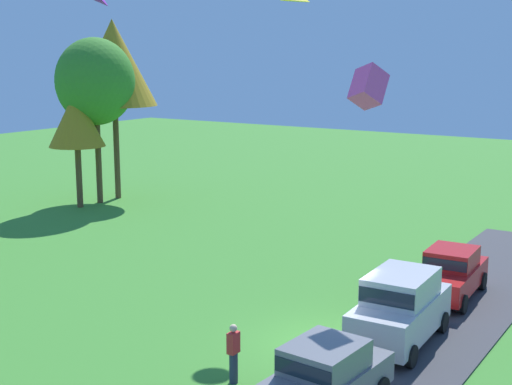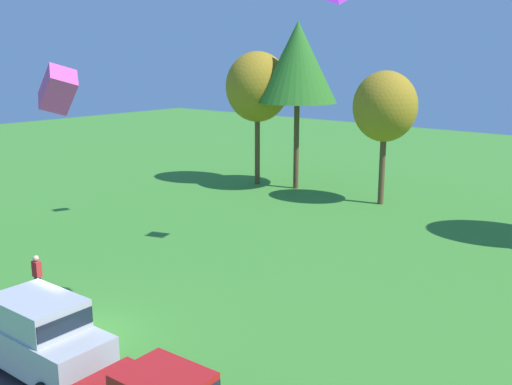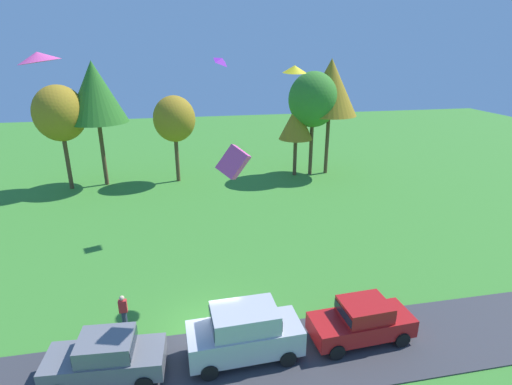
% 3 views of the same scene
% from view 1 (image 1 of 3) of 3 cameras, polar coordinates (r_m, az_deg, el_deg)
% --- Properties ---
extents(ground_plane, '(120.00, 120.00, 0.00)m').
position_cam_1_polar(ground_plane, '(22.99, 5.52, -12.02)').
color(ground_plane, '#3D842D').
extents(pavement_strip, '(36.00, 4.40, 0.06)m').
position_cam_1_polar(pavement_strip, '(22.11, 10.95, -13.07)').
color(pavement_strip, '#38383D').
rests_on(pavement_strip, ground).
extents(car_sedan_mid_row, '(4.52, 2.20, 1.84)m').
position_cam_1_polar(car_sedan_mid_row, '(18.44, 5.37, -14.50)').
color(car_sedan_mid_row, slate).
rests_on(car_sedan_mid_row, ground).
extents(car_suv_far_end, '(4.67, 2.19, 2.28)m').
position_cam_1_polar(car_suv_far_end, '(22.89, 11.48, -8.82)').
color(car_suv_far_end, '#B7B7BC').
rests_on(car_suv_far_end, ground).
extents(car_sedan_near_entrance, '(4.49, 2.14, 1.84)m').
position_cam_1_polar(car_sedan_near_entrance, '(27.60, 15.31, -6.11)').
color(car_sedan_near_entrance, red).
rests_on(car_sedan_near_entrance, ground).
extents(person_beside_suv, '(0.36, 0.24, 1.71)m').
position_cam_1_polar(person_beside_suv, '(20.13, -1.81, -12.71)').
color(person_beside_suv, '#2D334C').
rests_on(person_beside_suv, ground).
extents(tree_left_of_center, '(3.29, 3.29, 6.95)m').
position_cam_1_polar(tree_left_of_center, '(43.20, -14.19, 5.70)').
color(tree_left_of_center, brown).
rests_on(tree_left_of_center, ground).
extents(tree_far_right, '(4.74, 4.74, 10.01)m').
position_cam_1_polar(tree_far_right, '(44.15, -12.74, 8.62)').
color(tree_far_right, brown).
rests_on(tree_far_right, ground).
extents(tree_far_left, '(5.27, 5.27, 11.13)m').
position_cam_1_polar(tree_far_left, '(45.39, -11.34, 10.11)').
color(tree_far_left, brown).
rests_on(tree_far_left, ground).
extents(kite_box_mid_center, '(1.45, 1.06, 1.47)m').
position_cam_1_polar(kite_box_mid_center, '(21.94, 8.99, 8.37)').
color(kite_box_mid_center, '#EA4C9E').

